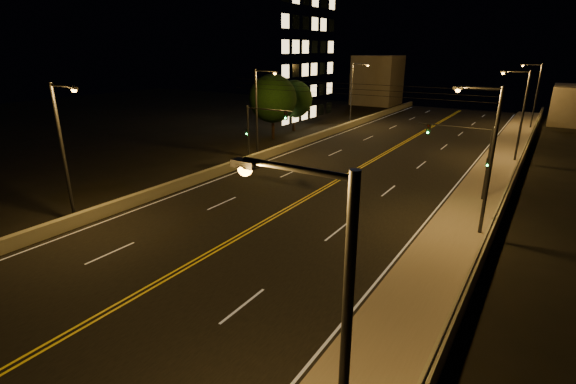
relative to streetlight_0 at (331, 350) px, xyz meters
The scene contains 22 objects.
road 19.87m from the streetlight_0, 126.75° to the left, with size 18.00×120.00×0.02m, color black.
sidewalk 16.17m from the streetlight_0, 92.62° to the left, with size 3.60×120.00×0.30m, color gray.
curb 16.38m from the streetlight_0, 99.49° to the left, with size 0.14×120.00×0.15m, color gray.
parapet_wall 16.00m from the streetlight_0, 86.50° to the left, with size 0.30×120.00×1.00m, color #9F9B84.
jersey_barrier 26.36m from the streetlight_0, 143.59° to the left, with size 0.45×120.00×0.81m, color #9F9B84.
distant_building_right 68.28m from the streetlight_0, 85.80° to the left, with size 6.00×10.00×5.38m, color gray.
distant_building_left 78.92m from the streetlight_0, 110.40° to the left, with size 8.00×8.00×9.19m, color gray.
parapet_rail 15.87m from the streetlight_0, 86.50° to the left, with size 0.06×0.06×120.00m, color black.
lane_markings 19.81m from the streetlight_0, 126.88° to the left, with size 17.32×116.00×0.00m.
streetlight_0 is the anchor object (origin of this frame).
streetlight_1 18.72m from the streetlight_0, 90.00° to the left, with size 2.55×0.28×8.58m.
streetlight_2 38.47m from the streetlight_0, 90.00° to the left, with size 2.55×0.28×8.58m.
streetlight_3 59.20m from the streetlight_0, 90.00° to the left, with size 2.55×0.28×8.58m.
streetlight_4 22.67m from the streetlight_0, 160.86° to the left, with size 2.55×0.28×8.58m.
streetlight_5 34.35m from the streetlight_0, 128.57° to the left, with size 2.55×0.28×8.58m.
streetlight_6 53.51m from the streetlight_0, 113.59° to the left, with size 2.55×0.28×8.58m.
traffic_signal_right 25.01m from the streetlight_0, 93.64° to the left, with size 5.11×0.31×5.42m.
traffic_signal_left 32.13m from the streetlight_0, 129.07° to the left, with size 5.11×0.31×5.42m.
overhead_wires 27.54m from the streetlight_0, 114.79° to the left, with size 22.00×0.03×0.83m.
building_tower 59.14m from the streetlight_0, 130.37° to the left, with size 24.00×15.00×25.30m.
tree_0 43.64m from the streetlight_0, 125.94° to the left, with size 5.64×5.64×7.64m.
tree_1 49.06m from the streetlight_0, 122.57° to the left, with size 4.86×4.86×6.59m.
Camera 1 is at (14.29, -1.29, 10.37)m, focal length 26.00 mm.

